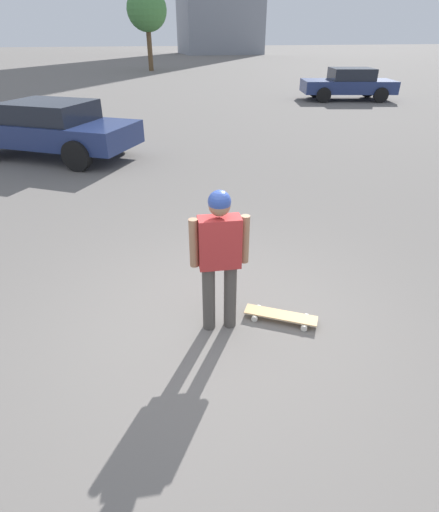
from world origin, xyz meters
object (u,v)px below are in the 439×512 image
object	(u,v)px
car_parked_near	(49,128)
car_parked_far	(349,83)
person	(220,251)
skateboard	(281,315)

from	to	relation	value
car_parked_near	car_parked_far	distance (m)	14.73
car_parked_near	car_parked_far	bearing A→B (deg)	-118.01
person	car_parked_far	xyz separation A→B (m)	(-10.38, -15.11, -0.21)
skateboard	car_parked_far	distance (m)	18.03
person	car_parked_far	distance (m)	18.34
person	skateboard	distance (m)	1.12
car_parked_near	skateboard	bearing A→B (deg)	144.02
person	car_parked_near	distance (m)	8.24
skateboard	car_parked_far	world-z (taller)	car_parked_far
person	car_parked_near	size ratio (longest dim) A/B	0.33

